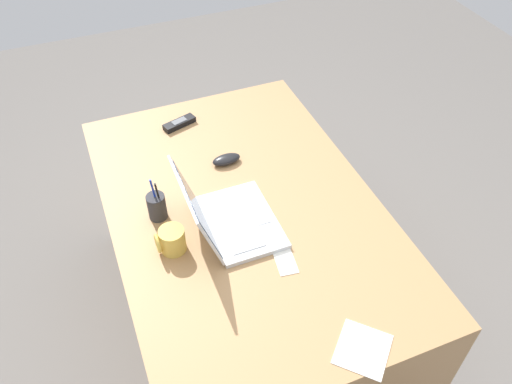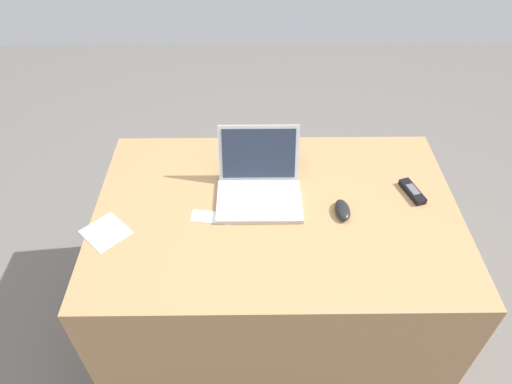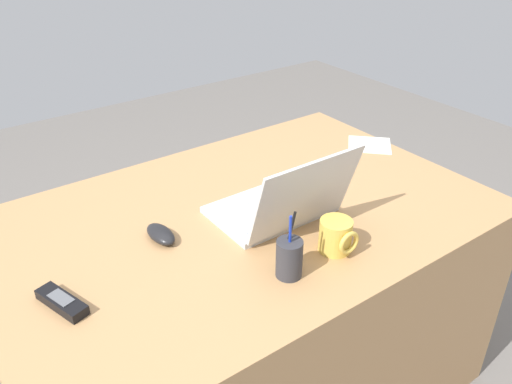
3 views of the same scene
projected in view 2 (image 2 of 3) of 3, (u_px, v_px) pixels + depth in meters
ground_plane at (272, 311)px, 2.31m from camera, size 6.00×6.00×0.00m
desk at (274, 267)px, 2.06m from camera, size 1.44×0.95×0.74m
laptop at (259, 185)px, 1.84m from camera, size 0.34×0.31×0.24m
computer_mouse at (342, 210)px, 1.78m from camera, size 0.06×0.12×0.03m
coffee_mug_white at (253, 155)px, 1.99m from camera, size 0.09×0.10×0.09m
cordless_phone at (412, 191)px, 1.87m from camera, size 0.08×0.15×0.03m
pen_holder at (290, 152)px, 1.99m from camera, size 0.07×0.07×0.18m
paper_note_near_laptop at (211, 217)px, 1.78m from camera, size 0.16×0.08×0.00m
paper_note_left at (106, 232)px, 1.72m from camera, size 0.21×0.21×0.00m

